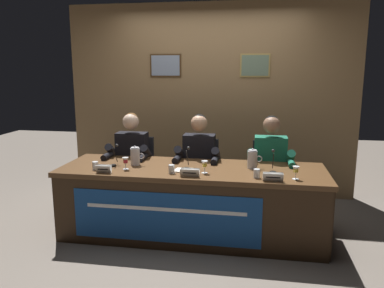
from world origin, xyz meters
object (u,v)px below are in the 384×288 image
object	(u,v)px
panelist_left	(130,157)
chair_center	(201,178)
water_pitcher_left_side	(135,156)
nameplate_left	(104,169)
microphone_left	(114,159)
water_cup_left	(95,166)
water_pitcher_right_side	(253,159)
juice_glass_center	(205,165)
microphone_right	(273,165)
juice_glass_right	(296,170)
chair_left	(136,175)
microphone_center	(187,162)
nameplate_right	(273,177)
juice_glass_left	(126,161)
panelist_center	(198,160)
chair_right	(269,181)
water_cup_center	(172,170)
water_cup_right	(257,174)
conference_table	(190,192)
nameplate_center	(190,172)
document_stack_center	(185,171)
panelist_right	(270,163)

from	to	relation	value
panelist_left	chair_center	distance (m)	0.88
panelist_left	water_pitcher_left_side	world-z (taller)	panelist_left
nameplate_left	microphone_left	size ratio (longest dim) A/B	0.71
water_cup_left	water_pitcher_right_side	bearing A→B (deg)	11.99
juice_glass_center	microphone_right	xyz separation A→B (m)	(0.66, 0.14, -0.01)
chair_center	water_pitcher_left_side	xyz separation A→B (m)	(-0.61, -0.61, 0.39)
microphone_left	juice_glass_right	xyz separation A→B (m)	(1.84, -0.21, 0.01)
chair_left	microphone_center	bearing A→B (deg)	-41.19
microphone_left	nameplate_right	size ratio (longest dim) A/B	1.17
water_cup_left	chair_center	xyz separation A→B (m)	(0.95, 0.87, -0.33)
juice_glass_left	microphone_left	distance (m)	0.21
panelist_center	chair_right	distance (m)	0.88
microphone_left	juice_glass_right	bearing A→B (deg)	-6.39
water_cup_center	nameplate_right	size ratio (longest dim) A/B	0.46
chair_center	water_cup_right	world-z (taller)	chair_center
microphone_left	water_pitcher_left_side	distance (m)	0.22
water_cup_left	microphone_center	xyz separation A→B (m)	(0.91, 0.20, 0.04)
nameplate_left	water_pitcher_left_side	size ratio (longest dim) A/B	0.73
water_pitcher_left_side	water_cup_center	bearing A→B (deg)	-29.90
chair_left	nameplate_left	distance (m)	1.02
juice_glass_right	conference_table	bearing A→B (deg)	171.92
chair_left	water_cup_center	xyz separation A→B (m)	(0.65, -0.87, 0.33)
juice_glass_left	panelist_center	world-z (taller)	panelist_center
microphone_left	water_pitcher_right_side	xyz separation A→B (m)	(1.44, 0.14, 0.02)
nameplate_left	chair_center	size ratio (longest dim) A/B	0.17
panelist_left	nameplate_left	distance (m)	0.77
panelist_left	nameplate_center	world-z (taller)	panelist_left
juice_glass_left	microphone_right	size ratio (longest dim) A/B	0.57
juice_glass_center	juice_glass_right	world-z (taller)	same
juice_glass_center	water_pitcher_left_side	distance (m)	0.80
water_pitcher_left_side	microphone_right	bearing A→B (deg)	-2.30
nameplate_left	panelist_center	bearing A→B (deg)	42.78
nameplate_right	water_pitcher_left_side	xyz separation A→B (m)	(-1.42, 0.37, 0.05)
juice_glass_left	juice_glass_center	size ratio (longest dim) A/B	1.00
chair_center	chair_left	bearing A→B (deg)	180.00
conference_table	juice_glass_right	size ratio (longest dim) A/B	22.04
microphone_left	chair_center	world-z (taller)	microphone_left
document_stack_center	conference_table	bearing A→B (deg)	43.99
juice_glass_right	water_cup_right	world-z (taller)	juice_glass_right
water_cup_center	microphone_center	size ratio (longest dim) A/B	0.39
nameplate_left	nameplate_right	bearing A→B (deg)	-0.41
chair_right	panelist_right	world-z (taller)	panelist_right
juice_glass_left	water_pitcher_left_side	size ratio (longest dim) A/B	0.59
chair_right	water_cup_right	world-z (taller)	chair_right
water_cup_center	chair_right	bearing A→B (deg)	41.75
microphone_right	nameplate_left	bearing A→B (deg)	-169.77
microphone_center	nameplate_right	world-z (taller)	microphone_center
microphone_left	microphone_right	size ratio (longest dim) A/B	1.00
panelist_center	water_pitcher_right_side	xyz separation A→B (m)	(0.62, -0.34, 0.11)
microphone_left	panelist_right	xyz separation A→B (m)	(1.63, 0.47, -0.09)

